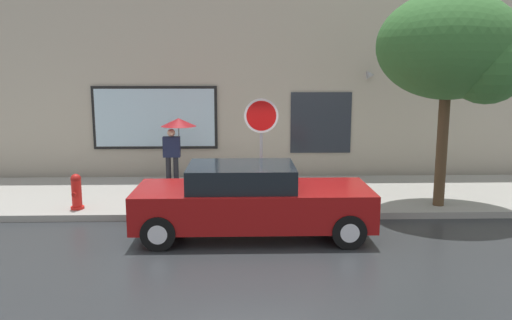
{
  "coord_description": "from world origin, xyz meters",
  "views": [
    {
      "loc": [
        -0.11,
        -9.67,
        3.22
      ],
      "look_at": [
        0.21,
        1.8,
        1.2
      ],
      "focal_mm": 35.63,
      "sensor_mm": 36.0,
      "label": 1
    }
  ],
  "objects_px": {
    "pedestrian_with_umbrella": "(176,132)",
    "stop_sign": "(261,131)",
    "fire_hydrant": "(77,192)",
    "street_tree": "(456,50)",
    "parked_car": "(251,201)"
  },
  "relations": [
    {
      "from": "pedestrian_with_umbrella",
      "to": "parked_car",
      "type": "bearing_deg",
      "value": -63.65
    },
    {
      "from": "parked_car",
      "to": "pedestrian_with_umbrella",
      "type": "height_order",
      "value": "pedestrian_with_umbrella"
    },
    {
      "from": "pedestrian_with_umbrella",
      "to": "stop_sign",
      "type": "relative_size",
      "value": 0.74
    },
    {
      "from": "parked_car",
      "to": "stop_sign",
      "type": "distance_m",
      "value": 1.95
    },
    {
      "from": "pedestrian_with_umbrella",
      "to": "stop_sign",
      "type": "distance_m",
      "value": 3.24
    },
    {
      "from": "street_tree",
      "to": "pedestrian_with_umbrella",
      "type": "bearing_deg",
      "value": 159.93
    },
    {
      "from": "fire_hydrant",
      "to": "street_tree",
      "type": "xyz_separation_m",
      "value": [
        8.41,
        0.02,
        3.12
      ]
    },
    {
      "from": "parked_car",
      "to": "stop_sign",
      "type": "height_order",
      "value": "stop_sign"
    },
    {
      "from": "parked_car",
      "to": "stop_sign",
      "type": "relative_size",
      "value": 1.85
    },
    {
      "from": "fire_hydrant",
      "to": "street_tree",
      "type": "height_order",
      "value": "street_tree"
    },
    {
      "from": "parked_car",
      "to": "street_tree",
      "type": "bearing_deg",
      "value": 18.71
    },
    {
      "from": "fire_hydrant",
      "to": "stop_sign",
      "type": "bearing_deg",
      "value": 0.08
    },
    {
      "from": "fire_hydrant",
      "to": "parked_car",
      "type": "bearing_deg",
      "value": -21.29
    },
    {
      "from": "pedestrian_with_umbrella",
      "to": "stop_sign",
      "type": "bearing_deg",
      "value": -47.29
    },
    {
      "from": "fire_hydrant",
      "to": "pedestrian_with_umbrella",
      "type": "xyz_separation_m",
      "value": [
        1.96,
        2.37,
        1.05
      ]
    }
  ]
}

